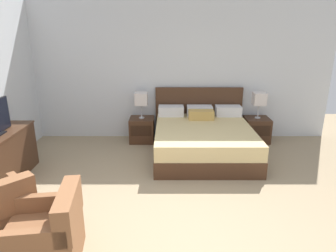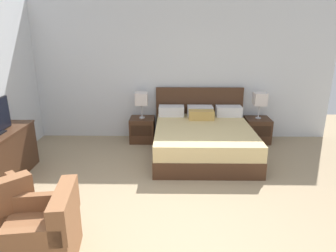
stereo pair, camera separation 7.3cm
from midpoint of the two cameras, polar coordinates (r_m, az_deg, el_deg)
wall_back at (r=6.20m, az=0.53°, el=10.45°), size 6.66×0.06×2.80m
bed at (r=5.52m, az=7.03°, el=-2.38°), size 1.80×1.98×1.08m
nightstand_left at (r=6.17m, az=-4.57°, el=-0.66°), size 0.49×0.47×0.49m
nightstand_right at (r=6.39m, az=16.92°, el=-0.72°), size 0.49×0.47×0.49m
table_lamp_left at (r=6.00m, az=-4.72°, el=5.14°), size 0.24×0.24×0.52m
table_lamp_right at (r=6.23m, az=17.43°, el=4.86°), size 0.24×0.24×0.52m
dresser at (r=5.12m, az=-28.65°, el=-5.07°), size 0.47×1.37×0.76m
armchair_companion at (r=3.30m, az=-22.00°, el=-18.87°), size 0.78×0.77×0.76m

